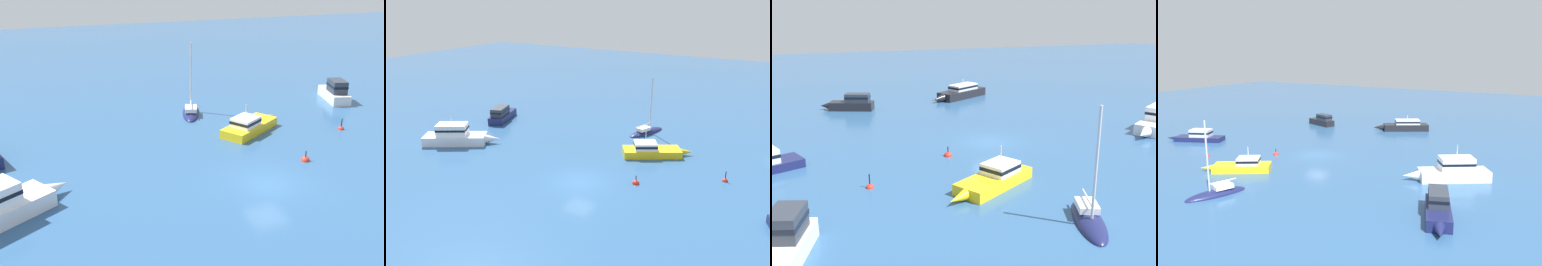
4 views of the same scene
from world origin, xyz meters
The scene contains 10 objects.
ground_plane centered at (0.00, 0.00, 0.00)m, with size 160.00×160.00×0.00m, color #2D5684.
powerboat centered at (1.18, 16.52, 0.90)m, with size 5.87×7.91×3.47m.
powerboat_1 centered at (-16.31, -10.20, 0.77)m, with size 3.16×5.98×1.86m.
cabin_cruiser_1 centered at (9.07, -3.19, 0.57)m, with size 5.05×6.88×2.60m.
yacht centered at (15.31, -0.09, 0.11)m, with size 5.60×3.31×7.12m.
motor_cruiser centered at (10.46, 18.11, 0.79)m, with size 6.75×3.54×1.93m.
launch centered at (1.79, -18.34, 0.63)m, with size 4.49×7.90×1.63m.
cabin_cruiser_2 centered at (-18.94, 3.43, 0.72)m, with size 5.65×8.05×2.41m.
channel_buoy centered at (6.83, -10.92, 0.02)m, with size 0.52×0.52×1.20m.
mooring_buoy centered at (2.30, -4.35, 0.01)m, with size 0.65×0.65×1.09m.
Camera 4 is at (38.15, 26.30, 12.48)m, focal length 37.49 mm.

